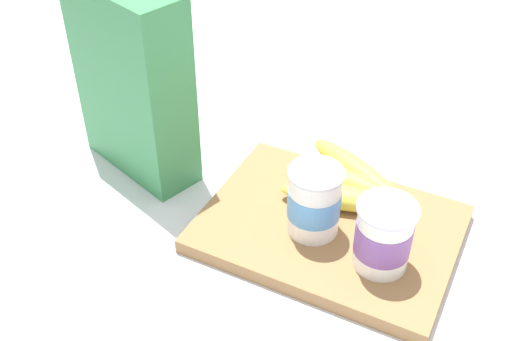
{
  "coord_description": "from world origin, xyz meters",
  "views": [
    {
      "loc": [
        -0.19,
        0.59,
        0.6
      ],
      "look_at": [
        0.11,
        0.0,
        0.07
      ],
      "focal_mm": 44.16,
      "sensor_mm": 36.0,
      "label": 1
    }
  ],
  "objects_px": {
    "yogurt_cup_back": "(314,201)",
    "banana_bunch": "(347,183)",
    "yogurt_cup_front": "(383,236)",
    "cutting_board": "(329,229)",
    "cereal_box": "(133,82)"
  },
  "relations": [
    {
      "from": "yogurt_cup_back",
      "to": "banana_bunch",
      "type": "bearing_deg",
      "value": -98.87
    },
    {
      "from": "cereal_box",
      "to": "yogurt_cup_back",
      "type": "xyz_separation_m",
      "value": [
        -0.3,
        0.04,
        -0.08
      ]
    },
    {
      "from": "cutting_board",
      "to": "cereal_box",
      "type": "relative_size",
      "value": 1.15
    },
    {
      "from": "cereal_box",
      "to": "yogurt_cup_front",
      "type": "relative_size",
      "value": 3.13
    },
    {
      "from": "banana_bunch",
      "to": "cutting_board",
      "type": "bearing_deg",
      "value": 92.23
    },
    {
      "from": "cereal_box",
      "to": "banana_bunch",
      "type": "bearing_deg",
      "value": -152.28
    },
    {
      "from": "cutting_board",
      "to": "yogurt_cup_front",
      "type": "relative_size",
      "value": 3.62
    },
    {
      "from": "cutting_board",
      "to": "cereal_box",
      "type": "distance_m",
      "value": 0.34
    },
    {
      "from": "banana_bunch",
      "to": "yogurt_cup_back",
      "type": "bearing_deg",
      "value": 81.13
    },
    {
      "from": "cutting_board",
      "to": "banana_bunch",
      "type": "distance_m",
      "value": 0.08
    },
    {
      "from": "cutting_board",
      "to": "yogurt_cup_back",
      "type": "bearing_deg",
      "value": 50.29
    },
    {
      "from": "banana_bunch",
      "to": "yogurt_cup_front",
      "type": "bearing_deg",
      "value": 127.72
    },
    {
      "from": "cereal_box",
      "to": "yogurt_cup_front",
      "type": "xyz_separation_m",
      "value": [
        -0.4,
        0.06,
        -0.08
      ]
    },
    {
      "from": "yogurt_cup_back",
      "to": "banana_bunch",
      "type": "relative_size",
      "value": 0.54
    },
    {
      "from": "cutting_board",
      "to": "yogurt_cup_front",
      "type": "distance_m",
      "value": 0.11
    }
  ]
}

